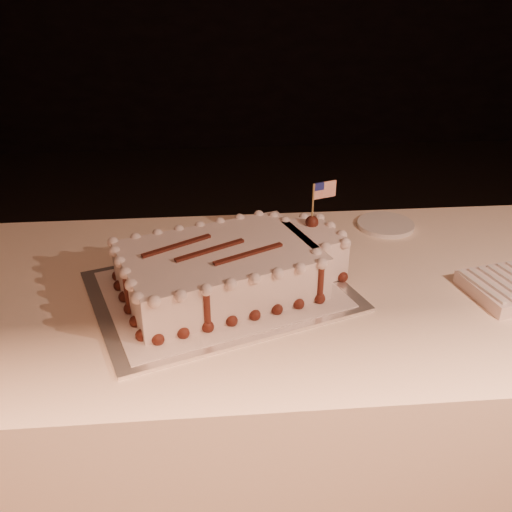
{
  "coord_description": "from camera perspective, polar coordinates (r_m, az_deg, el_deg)",
  "views": [
    {
      "loc": [
        -0.42,
        -0.5,
        1.43
      ],
      "look_at": [
        -0.33,
        0.58,
        0.84
      ],
      "focal_mm": 40.0,
      "sensor_mm": 36.0,
      "label": 1
    }
  ],
  "objects": [
    {
      "name": "sheet_cake",
      "position": [
        1.25,
        -2.44,
        -1.09
      ],
      "size": [
        0.54,
        0.4,
        0.2
      ],
      "color": "white",
      "rests_on": "doily"
    },
    {
      "name": "doily",
      "position": [
        1.27,
        -3.6,
        -3.31
      ],
      "size": [
        0.58,
        0.51,
        0.0
      ],
      "primitive_type": "cube",
      "rotation": [
        0.0,
        0.0,
        0.33
      ],
      "color": "silver",
      "rests_on": "cake_board"
    },
    {
      "name": "cake_board",
      "position": [
        1.27,
        -3.6,
        -3.5
      ],
      "size": [
        0.65,
        0.56,
        0.01
      ],
      "primitive_type": "cube",
      "rotation": [
        0.0,
        0.0,
        0.33
      ],
      "color": "white",
      "rests_on": "banquet_table"
    },
    {
      "name": "banquet_table",
      "position": [
        1.58,
        12.21,
        -14.2
      ],
      "size": [
        2.4,
        0.8,
        0.75
      ],
      "primitive_type": "cube",
      "color": "#FFE3C5",
      "rests_on": "ground"
    },
    {
      "name": "side_plate",
      "position": [
        1.61,
        12.83,
        3.06
      ],
      "size": [
        0.15,
        0.15,
        0.01
      ],
      "primitive_type": "cylinder",
      "color": "white",
      "rests_on": "banquet_table"
    }
  ]
}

